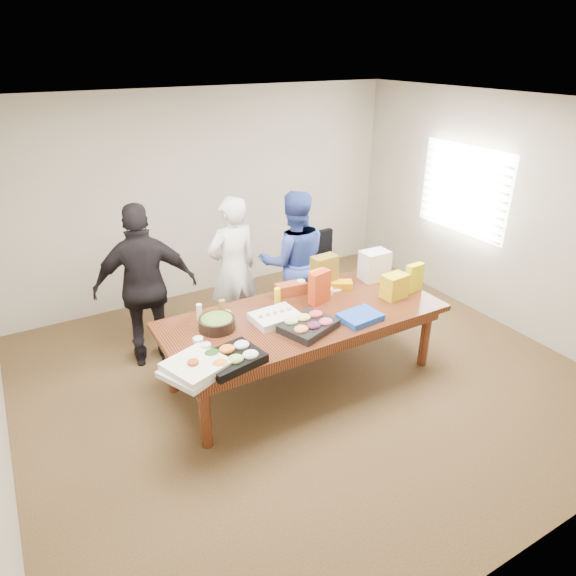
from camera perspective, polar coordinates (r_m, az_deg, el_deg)
floor at (r=5.43m, az=1.67°, el=-9.98°), size 5.50×5.00×0.02m
ceiling at (r=4.43m, az=2.14°, el=19.90°), size 5.50×5.00×0.02m
wall_back at (r=6.90m, az=-9.28°, el=10.21°), size 5.50×0.04×2.70m
wall_front at (r=3.21m, az=26.63°, el=-11.79°), size 5.50×0.04×2.70m
wall_right at (r=6.57m, az=22.92°, el=7.71°), size 0.04×5.00×2.70m
window_panel at (r=6.87m, az=19.09°, el=10.37°), size 0.03×1.40×1.10m
window_blinds at (r=6.84m, az=18.86°, el=10.34°), size 0.04×1.36×1.00m
conference_table at (r=5.22m, az=1.72°, el=-6.54°), size 2.80×1.20×0.75m
office_chair at (r=6.24m, az=4.21°, el=0.74°), size 0.59×0.59×1.06m
person_center at (r=5.80m, az=-6.19°, el=2.11°), size 0.65×0.46×1.70m
person_right at (r=5.96m, az=0.66°, el=2.95°), size 1.00×0.89×1.70m
person_left at (r=5.45m, az=-15.69°, el=0.13°), size 1.12×0.66×1.78m
veggie_tray at (r=4.30m, az=-6.37°, el=-7.94°), size 0.56×0.47×0.08m
fruit_tray at (r=4.74m, az=2.32°, el=-4.29°), size 0.59×0.52×0.07m
sheet_cake at (r=4.89m, az=-1.47°, el=-3.30°), size 0.45×0.35×0.08m
salad_bowl at (r=4.79m, az=-7.99°, el=-3.97°), size 0.41×0.41×0.11m
chip_bag_blue at (r=4.96m, az=8.10°, el=-3.23°), size 0.41×0.32×0.06m
chip_bag_red at (r=5.18m, az=3.58°, el=0.09°), size 0.25×0.15×0.34m
chip_bag_yellow at (r=5.59m, az=13.99°, el=1.14°), size 0.21×0.10×0.31m
chip_bag_orange at (r=5.31m, az=3.37°, el=0.52°), size 0.20×0.11×0.30m
mayo_jar at (r=5.43m, az=1.46°, el=0.18°), size 0.10×0.10×0.14m
mustard_bottle at (r=5.16m, az=-1.21°, el=-0.96°), size 0.07×0.07×0.18m
dressing_bottle at (r=4.96m, az=-7.41°, el=-2.33°), size 0.06×0.06×0.19m
ranch_bottle at (r=4.95m, az=-9.92°, el=-2.69°), size 0.06×0.06×0.17m
banana_bunch at (r=5.57m, az=6.03°, el=0.38°), size 0.27×0.23×0.08m
bread_loaf at (r=5.38m, az=0.34°, el=-0.11°), size 0.34×0.18×0.13m
kraft_bag at (r=5.52m, az=4.08°, el=1.85°), size 0.28×0.17×0.36m
red_cup at (r=4.20m, az=-10.56°, el=-8.78°), size 0.09×0.09×0.12m
clear_cup_a at (r=4.40m, az=-9.17°, el=-6.91°), size 0.10×0.10×0.12m
clear_cup_b at (r=4.49m, az=-10.03°, el=-6.21°), size 0.10×0.10×0.12m
pizza_box_lower at (r=4.22m, az=-10.55°, el=-9.15°), size 0.57×0.57×0.05m
pizza_box_upper at (r=4.20m, az=-10.26°, el=-8.47°), size 0.56×0.56×0.05m
plate_a at (r=5.58m, az=4.85°, el=0.13°), size 0.28×0.28×0.02m
plate_b at (r=5.57m, az=3.99°, el=0.11°), size 0.28×0.28×0.01m
dip_bowl_a at (r=5.42m, az=4.22°, el=-0.34°), size 0.18×0.18×0.06m
dip_bowl_b at (r=4.98m, az=-7.14°, el=-3.06°), size 0.18×0.18×0.06m
grocery_bag_white at (r=5.79m, az=9.69°, el=2.54°), size 0.32×0.23×0.33m
grocery_bag_yellow at (r=5.41m, az=11.88°, el=0.20°), size 0.27×0.20×0.26m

